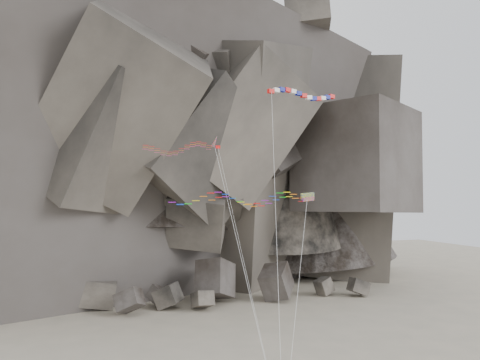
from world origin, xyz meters
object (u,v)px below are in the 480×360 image
object	(u,v)px
delta_kite	(176,148)
parafoil_kite	(236,198)
banner_kite	(303,96)
pennant_kite	(233,215)

from	to	relation	value
delta_kite	parafoil_kite	distance (m)	9.34
delta_kite	banner_kite	world-z (taller)	banner_kite
banner_kite	pennant_kite	size ratio (longest dim) A/B	1.30
pennant_kite	banner_kite	bearing A→B (deg)	29.61
delta_kite	pennant_kite	bearing A→B (deg)	-65.68
banner_kite	parafoil_kite	bearing A→B (deg)	-175.83
delta_kite	pennant_kite	xyz separation A→B (m)	(3.79, -8.99, -7.08)
banner_kite	parafoil_kite	xyz separation A→B (m)	(-8.68, -2.13, -11.57)
parafoil_kite	pennant_kite	world-z (taller)	pennant_kite
delta_kite	parafoil_kite	world-z (taller)	delta_kite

